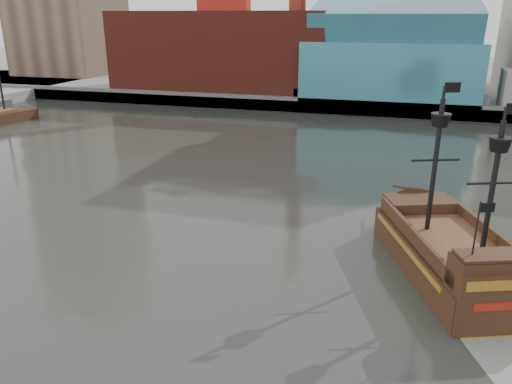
% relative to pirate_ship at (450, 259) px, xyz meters
% --- Properties ---
extents(ground, '(400.00, 400.00, 0.00)m').
position_rel_pirate_ship_xyz_m(ground, '(-16.61, -7.62, -1.21)').
color(ground, '#242722').
rests_on(ground, ground).
extents(promenade_far, '(220.00, 60.00, 2.00)m').
position_rel_pirate_ship_xyz_m(promenade_far, '(-16.61, 84.38, -0.21)').
color(promenade_far, slate).
rests_on(promenade_far, ground).
extents(seawall, '(220.00, 1.00, 2.60)m').
position_rel_pirate_ship_xyz_m(seawall, '(-16.61, 54.88, 0.09)').
color(seawall, '#4C4C49').
rests_on(seawall, ground).
extents(pirate_ship, '(11.27, 18.55, 13.35)m').
position_rel_pirate_ship_xyz_m(pirate_ship, '(0.00, 0.00, 0.00)').
color(pirate_ship, black).
rests_on(pirate_ship, ground).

